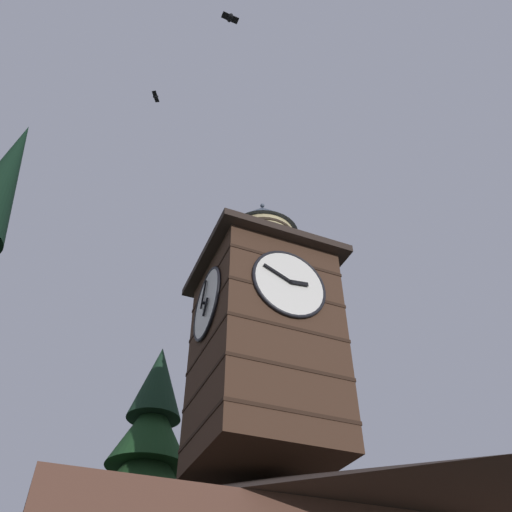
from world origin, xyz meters
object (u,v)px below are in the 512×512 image
Objects in this scene: moon at (230,503)px; flying_bird_high at (156,97)px; clock_tower at (263,330)px; flying_bird_low at (230,18)px.

flying_bird_high reaches higher than moon.
clock_tower is at bearing 175.27° from flying_bird_high.
flying_bird_low is (3.26, 5.09, 7.64)m from clock_tower.
moon is (-13.11, -38.22, 6.13)m from clock_tower.
flying_bird_high is (4.59, -0.38, 10.45)m from clock_tower.
moon is at bearing -108.93° from clock_tower.
flying_bird_low reaches higher than moon.
flying_bird_low is at bearing 69.29° from moon.
clock_tower is 4.02× the size of moon.
clock_tower is at bearing 71.07° from moon.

